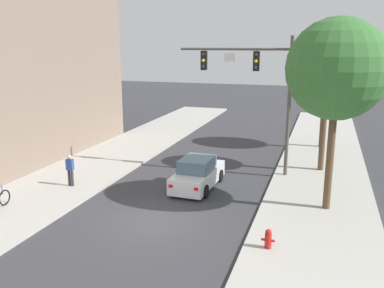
{
  "coord_description": "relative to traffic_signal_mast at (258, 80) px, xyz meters",
  "views": [
    {
      "loc": [
        6.48,
        -14.97,
        7.25
      ],
      "look_at": [
        -0.2,
        5.63,
        2.0
      ],
      "focal_mm": 38.94,
      "sensor_mm": 36.0,
      "label": 1
    }
  ],
  "objects": [
    {
      "name": "traffic_signal_mast",
      "position": [
        0.0,
        0.0,
        0.0
      ],
      "size": [
        6.19,
        0.38,
        7.5
      ],
      "color": "#514C47",
      "rests_on": "sidewalk_right"
    },
    {
      "name": "sidewalk_right",
      "position": [
        3.63,
        -7.62,
        -5.25
      ],
      "size": [
        5.0,
        60.0,
        0.15
      ],
      "primitive_type": "cube",
      "color": "#B2AFA8",
      "rests_on": "ground"
    },
    {
      "name": "sidewalk_left",
      "position": [
        -9.37,
        -7.62,
        -5.25
      ],
      "size": [
        5.0,
        60.0,
        0.15
      ],
      "primitive_type": "cube",
      "color": "#B2AFA8",
      "rests_on": "ground"
    },
    {
      "name": "street_tree_nearest",
      "position": [
        3.94,
        -4.34,
        0.88
      ],
      "size": [
        4.22,
        4.22,
        8.19
      ],
      "color": "brown",
      "rests_on": "sidewalk_right"
    },
    {
      "name": "ground_plane",
      "position": [
        -2.87,
        -7.62,
        -5.32
      ],
      "size": [
        120.0,
        120.0,
        0.0
      ],
      "primitive_type": "plane",
      "color": "#38383D"
    },
    {
      "name": "street_tree_third",
      "position": [
        3.48,
        7.38,
        0.15
      ],
      "size": [
        3.69,
        3.69,
        7.2
      ],
      "color": "brown",
      "rests_on": "sidewalk_right"
    },
    {
      "name": "pedestrian_sidewalk_left_walker",
      "position": [
        -8.52,
        -5.27,
        -4.26
      ],
      "size": [
        0.36,
        0.22,
        1.64
      ],
      "color": "#333338",
      "rests_on": "sidewalk_left"
    },
    {
      "name": "fire_hydrant",
      "position": [
        2.0,
        -8.88,
        -4.82
      ],
      "size": [
        0.48,
        0.24,
        0.72
      ],
      "color": "red",
      "rests_on": "sidewalk_right"
    },
    {
      "name": "car_lead_white",
      "position": [
        -2.41,
        -3.1,
        -4.6
      ],
      "size": [
        1.94,
        4.29,
        1.6
      ],
      "color": "silver",
      "rests_on": "ground"
    },
    {
      "name": "street_tree_second",
      "position": [
        3.57,
        1.59,
        0.56
      ],
      "size": [
        3.36,
        3.36,
        7.45
      ],
      "color": "brown",
      "rests_on": "sidewalk_right"
    }
  ]
}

